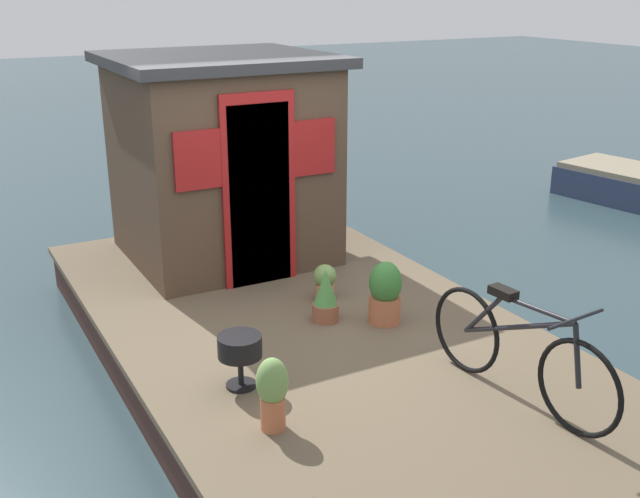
{
  "coord_description": "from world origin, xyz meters",
  "views": [
    {
      "loc": [
        -5.24,
        2.74,
        3.16
      ],
      "look_at": [
        -0.2,
        0.0,
        1.13
      ],
      "focal_mm": 42.84,
      "sensor_mm": 36.0,
      "label": 1
    }
  ],
  "objects_px": {
    "potted_plant_rosemary": "(385,293)",
    "potted_plant_fern": "(325,281)",
    "potted_plant_lavender": "(326,296)",
    "potted_plant_basil": "(272,391)",
    "houseboat_cabin": "(222,158)",
    "bicycle": "(518,351)",
    "charcoal_grill": "(240,349)"
  },
  "relations": [
    {
      "from": "houseboat_cabin",
      "to": "potted_plant_fern",
      "type": "xyz_separation_m",
      "value": [
        -1.55,
        -0.34,
        -0.86
      ]
    },
    {
      "from": "potted_plant_basil",
      "to": "potted_plant_fern",
      "type": "distance_m",
      "value": 2.14
    },
    {
      "from": "potted_plant_lavender",
      "to": "potted_plant_fern",
      "type": "bearing_deg",
      "value": -28.15
    },
    {
      "from": "potted_plant_basil",
      "to": "charcoal_grill",
      "type": "relative_size",
      "value": 1.27
    },
    {
      "from": "houseboat_cabin",
      "to": "potted_plant_rosemary",
      "type": "relative_size",
      "value": 3.89
    },
    {
      "from": "potted_plant_basil",
      "to": "potted_plant_rosemary",
      "type": "height_order",
      "value": "potted_plant_rosemary"
    },
    {
      "from": "potted_plant_fern",
      "to": "charcoal_grill",
      "type": "distance_m",
      "value": 1.69
    },
    {
      "from": "potted_plant_basil",
      "to": "charcoal_grill",
      "type": "height_order",
      "value": "potted_plant_basil"
    },
    {
      "from": "houseboat_cabin",
      "to": "potted_plant_rosemary",
      "type": "height_order",
      "value": "houseboat_cabin"
    },
    {
      "from": "potted_plant_rosemary",
      "to": "houseboat_cabin",
      "type": "bearing_deg",
      "value": 13.75
    },
    {
      "from": "houseboat_cabin",
      "to": "charcoal_grill",
      "type": "bearing_deg",
      "value": 160.31
    },
    {
      "from": "bicycle",
      "to": "houseboat_cabin",
      "type": "bearing_deg",
      "value": 9.88
    },
    {
      "from": "bicycle",
      "to": "potted_plant_fern",
      "type": "xyz_separation_m",
      "value": [
        2.15,
        0.31,
        -0.19
      ]
    },
    {
      "from": "potted_plant_basil",
      "to": "potted_plant_rosemary",
      "type": "relative_size",
      "value": 0.93
    },
    {
      "from": "bicycle",
      "to": "potted_plant_rosemary",
      "type": "distance_m",
      "value": 1.49
    },
    {
      "from": "potted_plant_basil",
      "to": "bicycle",
      "type": "bearing_deg",
      "value": -105.87
    },
    {
      "from": "potted_plant_fern",
      "to": "houseboat_cabin",
      "type": "bearing_deg",
      "value": 12.31
    },
    {
      "from": "potted_plant_rosemary",
      "to": "charcoal_grill",
      "type": "bearing_deg",
      "value": 105.9
    },
    {
      "from": "charcoal_grill",
      "to": "potted_plant_basil",
      "type": "bearing_deg",
      "value": 177.13
    },
    {
      "from": "houseboat_cabin",
      "to": "potted_plant_lavender",
      "type": "bearing_deg",
      "value": -176.41
    },
    {
      "from": "potted_plant_basil",
      "to": "potted_plant_rosemary",
      "type": "distance_m",
      "value": 1.83
    },
    {
      "from": "potted_plant_fern",
      "to": "charcoal_grill",
      "type": "height_order",
      "value": "charcoal_grill"
    },
    {
      "from": "houseboat_cabin",
      "to": "bicycle",
      "type": "bearing_deg",
      "value": -170.12
    },
    {
      "from": "potted_plant_rosemary",
      "to": "potted_plant_lavender",
      "type": "xyz_separation_m",
      "value": [
        0.27,
        0.42,
        -0.05
      ]
    },
    {
      "from": "bicycle",
      "to": "potted_plant_basil",
      "type": "relative_size",
      "value": 3.27
    },
    {
      "from": "charcoal_grill",
      "to": "potted_plant_fern",
      "type": "bearing_deg",
      "value": -49.54
    },
    {
      "from": "houseboat_cabin",
      "to": "charcoal_grill",
      "type": "height_order",
      "value": "houseboat_cabin"
    },
    {
      "from": "potted_plant_basil",
      "to": "potted_plant_fern",
      "type": "relative_size",
      "value": 1.53
    },
    {
      "from": "houseboat_cabin",
      "to": "bicycle",
      "type": "relative_size",
      "value": 1.27
    },
    {
      "from": "houseboat_cabin",
      "to": "potted_plant_basil",
      "type": "relative_size",
      "value": 4.17
    },
    {
      "from": "bicycle",
      "to": "potted_plant_lavender",
      "type": "height_order",
      "value": "bicycle"
    },
    {
      "from": "potted_plant_rosemary",
      "to": "potted_plant_fern",
      "type": "xyz_separation_m",
      "value": [
        0.67,
        0.2,
        -0.09
      ]
    }
  ]
}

